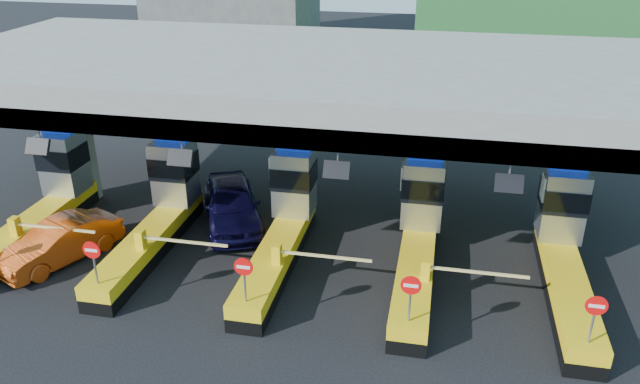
# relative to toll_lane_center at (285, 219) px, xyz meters

# --- Properties ---
(ground) EXTENTS (120.00, 120.00, 0.00)m
(ground) POSITION_rel_toll_lane_center_xyz_m (-0.00, -0.28, -1.40)
(ground) COLOR black
(ground) RESTS_ON ground
(toll_canopy) EXTENTS (28.00, 12.09, 7.00)m
(toll_canopy) POSITION_rel_toll_lane_center_xyz_m (-0.00, 2.59, 4.74)
(toll_canopy) COLOR slate
(toll_canopy) RESTS_ON ground
(toll_lane_far_left) EXTENTS (4.43, 8.00, 4.16)m
(toll_lane_far_left) POSITION_rel_toll_lane_center_xyz_m (-10.00, 0.00, 0.00)
(toll_lane_far_left) COLOR black
(toll_lane_far_left) RESTS_ON ground
(toll_lane_left) EXTENTS (4.43, 8.00, 4.16)m
(toll_lane_left) POSITION_rel_toll_lane_center_xyz_m (-5.00, 0.00, 0.00)
(toll_lane_left) COLOR black
(toll_lane_left) RESTS_ON ground
(toll_lane_center) EXTENTS (4.43, 8.00, 4.16)m
(toll_lane_center) POSITION_rel_toll_lane_center_xyz_m (0.00, 0.00, 0.00)
(toll_lane_center) COLOR black
(toll_lane_center) RESTS_ON ground
(toll_lane_right) EXTENTS (4.43, 8.00, 4.16)m
(toll_lane_right) POSITION_rel_toll_lane_center_xyz_m (5.00, 0.00, 0.00)
(toll_lane_right) COLOR black
(toll_lane_right) RESTS_ON ground
(toll_lane_far_right) EXTENTS (4.43, 8.00, 4.16)m
(toll_lane_far_right) POSITION_rel_toll_lane_center_xyz_m (10.00, 0.00, 0.00)
(toll_lane_far_right) COLOR black
(toll_lane_far_right) RESTS_ON ground
(van) EXTENTS (4.21, 5.82, 1.84)m
(van) POSITION_rel_toll_lane_center_xyz_m (-2.72, 1.76, -0.48)
(van) COLOR black
(van) RESTS_ON ground
(red_car) EXTENTS (3.39, 4.89, 1.53)m
(red_car) POSITION_rel_toll_lane_center_xyz_m (-8.05, -2.31, -0.63)
(red_car) COLOR #B03C0D
(red_car) RESTS_ON ground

